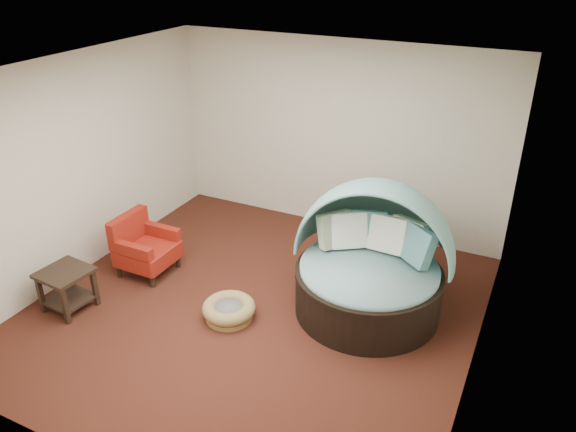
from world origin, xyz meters
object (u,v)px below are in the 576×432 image
at_px(canopy_daybed, 372,253).
at_px(side_table, 67,284).
at_px(pet_basket, 229,310).
at_px(red_armchair, 144,247).

distance_m(canopy_daybed, side_table, 3.60).
relative_size(canopy_daybed, side_table, 3.34).
xyz_separation_m(pet_basket, side_table, (-1.81, -0.67, 0.22)).
bearing_deg(pet_basket, canopy_daybed, 34.46).
relative_size(canopy_daybed, red_armchair, 2.47).
bearing_deg(pet_basket, side_table, -159.83).
distance_m(pet_basket, red_armchair, 1.61).
height_order(canopy_daybed, side_table, canopy_daybed).
bearing_deg(red_armchair, canopy_daybed, 10.69).
bearing_deg(side_table, canopy_daybed, 26.81).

